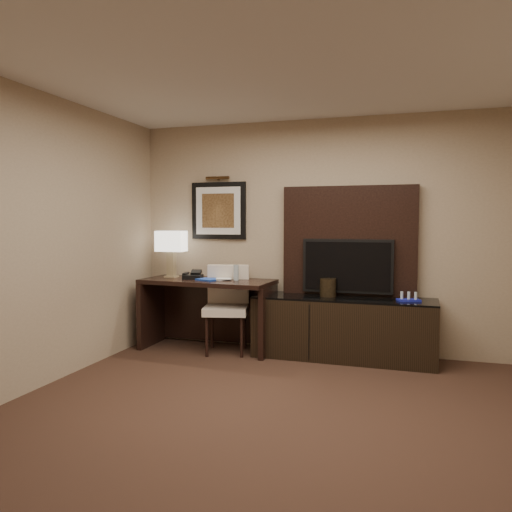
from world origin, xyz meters
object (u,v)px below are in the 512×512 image
at_px(table_lamp, 171,256).
at_px(desk_phone, 193,274).
at_px(credenza, 343,328).
at_px(water_bottle, 236,273).
at_px(desk, 208,314).
at_px(desk_chair, 226,309).
at_px(ice_bucket, 328,287).
at_px(minibar_tray, 409,297).
at_px(tv, 348,266).

height_order(table_lamp, desk_phone, table_lamp).
relative_size(credenza, water_bottle, 10.89).
bearing_deg(desk, table_lamp, 174.84).
xyz_separation_m(desk_chair, water_bottle, (0.08, 0.11, 0.41)).
relative_size(desk, water_bottle, 8.55).
xyz_separation_m(desk_chair, desk_phone, (-0.46, 0.10, 0.38)).
distance_m(desk_phone, ice_bucket, 1.61).
relative_size(desk_phone, water_bottle, 1.20).
distance_m(desk_chair, minibar_tray, 2.02).
height_order(tv, water_bottle, tv).
distance_m(tv, table_lamp, 2.13).
height_order(credenza, desk_chair, desk_chair).
relative_size(desk, desk_phone, 7.14).
bearing_deg(desk, water_bottle, 7.29).
relative_size(tv, desk_chair, 0.98).
bearing_deg(credenza, minibar_tray, -2.26).
distance_m(desk, credenza, 1.60).
distance_m(credenza, desk_phone, 1.87).
bearing_deg(credenza, ice_bucket, 169.21).
height_order(desk_phone, water_bottle, water_bottle).
xyz_separation_m(desk, credenza, (1.60, 0.05, -0.08)).
bearing_deg(credenza, desk, -177.25).
bearing_deg(desk_phone, ice_bucket, -7.52).
distance_m(table_lamp, ice_bucket, 1.95).
xyz_separation_m(desk, desk_chair, (0.27, -0.09, 0.10)).
distance_m(credenza, desk_chair, 1.35).
bearing_deg(desk_chair, tv, -1.59).
relative_size(credenza, minibar_tray, 8.68).
relative_size(tv, desk_phone, 4.59).
bearing_deg(desk, credenza, 5.95).
bearing_deg(minibar_tray, desk, -179.71).
bearing_deg(minibar_tray, credenza, 176.78).
xyz_separation_m(credenza, water_bottle, (-1.24, -0.03, 0.58)).
height_order(desk, desk_chair, desk_chair).
distance_m(desk_chair, ice_bucket, 1.19).
bearing_deg(table_lamp, ice_bucket, 0.10).
bearing_deg(minibar_tray, table_lamp, 178.51).
relative_size(tv, table_lamp, 1.90).
xyz_separation_m(tv, desk_chair, (-1.35, -0.28, -0.51)).
bearing_deg(table_lamp, desk_phone, -13.95).
relative_size(credenza, desk_chair, 1.93).
bearing_deg(minibar_tray, ice_bucket, 174.98).
height_order(desk, ice_bucket, ice_bucket).
relative_size(tv, ice_bucket, 4.94).
height_order(credenza, table_lamp, table_lamp).
height_order(desk_chair, ice_bucket, desk_chair).
distance_m(desk, tv, 1.74).
height_order(desk_chair, table_lamp, table_lamp).
bearing_deg(desk, ice_bucket, 7.68).
distance_m(table_lamp, water_bottle, 0.88).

